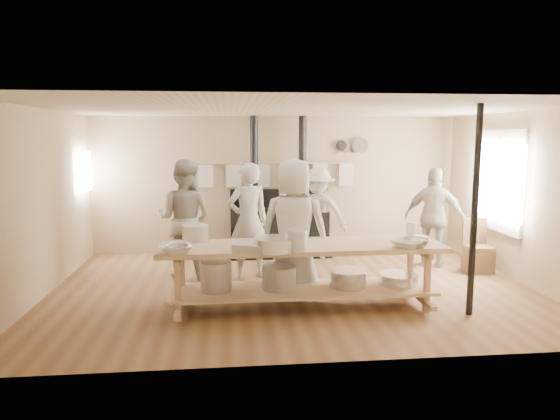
{
  "coord_description": "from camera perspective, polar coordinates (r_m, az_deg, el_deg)",
  "views": [
    {
      "loc": [
        -0.93,
        -7.07,
        2.19
      ],
      "look_at": [
        -0.17,
        0.2,
        1.14
      ],
      "focal_mm": 32.0,
      "sensor_mm": 36.0,
      "label": 1
    }
  ],
  "objects": [
    {
      "name": "towel_rail",
      "position": [
        9.54,
        -0.32,
        4.44
      ],
      "size": [
        3.0,
        0.04,
        0.47
      ],
      "color": "tan",
      "rests_on": "ground"
    },
    {
      "name": "window_right",
      "position": [
        8.87,
        23.85,
        3.04
      ],
      "size": [
        0.09,
        1.5,
        1.65
      ],
      "color": "beige",
      "rests_on": "ground"
    },
    {
      "name": "cook_right",
      "position": [
        8.9,
        17.23,
        -0.81
      ],
      "size": [
        1.07,
        0.88,
        1.71
      ],
      "primitive_type": "imported",
      "rotation": [
        0.0,
        0.0,
        2.58
      ],
      "color": "#BAB3A5",
      "rests_on": "ground"
    },
    {
      "name": "prep_table",
      "position": [
        6.46,
        2.47,
        -6.78
      ],
      "size": [
        3.6,
        0.9,
        0.85
      ],
      "color": "tan",
      "rests_on": "ground"
    },
    {
      "name": "back_wall_shelf",
      "position": [
        9.81,
        8.27,
        7.03
      ],
      "size": [
        0.63,
        0.14,
        0.32
      ],
      "color": "tan",
      "rests_on": "ground"
    },
    {
      "name": "ground",
      "position": [
        7.46,
        1.5,
        -8.86
      ],
      "size": [
        7.0,
        7.0,
        0.0
      ],
      "primitive_type": "plane",
      "color": "brown",
      "rests_on": "ground"
    },
    {
      "name": "cook_by_window",
      "position": [
        9.15,
        4.39,
        -0.39
      ],
      "size": [
        1.23,
        1.01,
        1.65
      ],
      "primitive_type": "imported",
      "rotation": [
        0.0,
        0.0,
        -0.44
      ],
      "color": "#BAB3A5",
      "rests_on": "ground"
    },
    {
      "name": "roasting_pan",
      "position": [
        5.99,
        -3.26,
        -4.29
      ],
      "size": [
        0.48,
        0.4,
        0.09
      ],
      "primitive_type": "cube",
      "rotation": [
        0.0,
        0.0,
        -0.38
      ],
      "color": "#B2B2B7",
      "rests_on": "prep_table"
    },
    {
      "name": "cook_far_left",
      "position": [
        7.8,
        -3.65,
        -1.27
      ],
      "size": [
        0.76,
        0.61,
        1.82
      ],
      "primitive_type": "imported",
      "rotation": [
        0.0,
        0.0,
        3.44
      ],
      "color": "#BAB3A5",
      "rests_on": "ground"
    },
    {
      "name": "bowl_white_a",
      "position": [
        6.02,
        -11.75,
        -4.37
      ],
      "size": [
        0.48,
        0.48,
        0.1
      ],
      "primitive_type": "imported",
      "rotation": [
        0.0,
        0.0,
        0.27
      ],
      "color": "white",
      "rests_on": "prep_table"
    },
    {
      "name": "bowl_steel_a",
      "position": [
        6.02,
        -11.75,
        -4.41
      ],
      "size": [
        0.38,
        0.38,
        0.09
      ],
      "primitive_type": "imported",
      "rotation": [
        0.0,
        0.0,
        1.08
      ],
      "color": "silver",
      "rests_on": "prep_table"
    },
    {
      "name": "deep_bowl_enamel",
      "position": [
        6.64,
        -9.63,
        -2.62
      ],
      "size": [
        0.44,
        0.44,
        0.21
      ],
      "primitive_type": "cylinder",
      "rotation": [
        0.0,
        0.0,
        0.35
      ],
      "color": "white",
      "rests_on": "prep_table"
    },
    {
      "name": "cook_center",
      "position": [
        6.8,
        1.61,
        -2.19
      ],
      "size": [
        1.08,
        0.85,
        1.93
      ],
      "primitive_type": "imported",
      "rotation": [
        0.0,
        0.0,
        2.86
      ],
      "color": "#BAB3A5",
      "rests_on": "ground"
    },
    {
      "name": "bowl_steel_b",
      "position": [
        6.41,
        15.2,
        -3.67
      ],
      "size": [
        0.48,
        0.48,
        0.11
      ],
      "primitive_type": "imported",
      "rotation": [
        0.0,
        0.0,
        3.76
      ],
      "color": "silver",
      "rests_on": "prep_table"
    },
    {
      "name": "chair",
      "position": [
        8.89,
        21.65,
        -4.95
      ],
      "size": [
        0.43,
        0.43,
        0.87
      ],
      "rotation": [
        0.0,
        0.0,
        -0.07
      ],
      "color": "brown",
      "rests_on": "ground"
    },
    {
      "name": "stove",
      "position": [
        9.39,
        -0.19,
        -2.04
      ],
      "size": [
        1.9,
        0.75,
        2.6
      ],
      "color": "black",
      "rests_on": "ground"
    },
    {
      "name": "room_shell",
      "position": [
        7.16,
        1.55,
        3.66
      ],
      "size": [
        7.0,
        7.0,
        7.0
      ],
      "color": "tan",
      "rests_on": "ground"
    },
    {
      "name": "mixing_bowl_large",
      "position": [
        6.0,
        -0.74,
        -3.93
      ],
      "size": [
        0.65,
        0.65,
        0.16
      ],
      "primitive_type": "cylinder",
      "rotation": [
        0.0,
        0.0,
        0.41
      ],
      "color": "silver",
      "rests_on": "prep_table"
    },
    {
      "name": "pitcher",
      "position": [
        7.07,
        14.71,
        -2.14
      ],
      "size": [
        0.17,
        0.17,
        0.21
      ],
      "primitive_type": "cylinder",
      "rotation": [
        0.0,
        0.0,
        -0.32
      ],
      "color": "white",
      "rests_on": "prep_table"
    },
    {
      "name": "bucket_galv",
      "position": [
        6.02,
        1.86,
        -3.44
      ],
      "size": [
        0.35,
        0.35,
        0.25
      ],
      "primitive_type": "cylinder",
      "rotation": [
        0.0,
        0.0,
        -0.37
      ],
      "color": "gray",
      "rests_on": "prep_table"
    },
    {
      "name": "bowl_white_b",
      "position": [
        6.37,
        14.4,
        -3.73
      ],
      "size": [
        0.56,
        0.56,
        0.1
      ],
      "primitive_type": "imported",
      "rotation": [
        0.0,
        0.0,
        2.1
      ],
      "color": "white",
      "rests_on": "prep_table"
    },
    {
      "name": "support_post",
      "position": [
        6.51,
        21.35,
        -0.22
      ],
      "size": [
        0.08,
        0.08,
        2.6
      ],
      "primitive_type": "cylinder",
      "color": "black",
      "rests_on": "ground"
    },
    {
      "name": "cook_left",
      "position": [
        7.99,
        -10.84,
        -0.99
      ],
      "size": [
        1.08,
        0.95,
        1.87
      ],
      "primitive_type": "imported",
      "rotation": [
        0.0,
        0.0,
        2.83
      ],
      "color": "#BAB3A5",
      "rests_on": "ground"
    },
    {
      "name": "left_opening",
      "position": [
        9.44,
        -21.46,
        4.05
      ],
      "size": [
        0.0,
        0.9,
        0.9
      ],
      "color": "white",
      "rests_on": "ground"
    }
  ]
}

